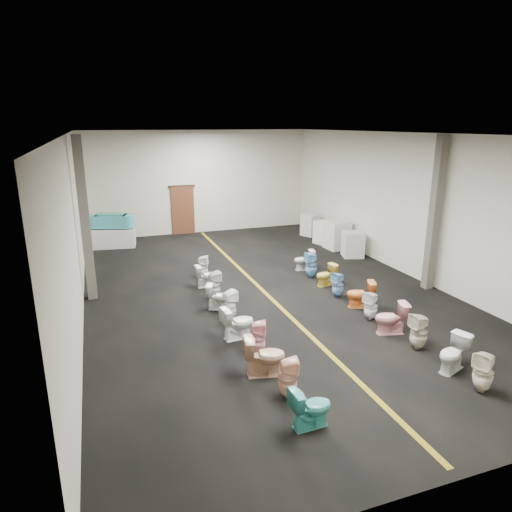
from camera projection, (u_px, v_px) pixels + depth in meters
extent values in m
plane|color=black|center=(262.00, 290.00, 13.58)|extent=(16.00, 16.00, 0.00)
plane|color=black|center=(262.00, 134.00, 12.32)|extent=(16.00, 16.00, 0.00)
plane|color=beige|center=(199.00, 182.00, 20.18)|extent=(10.00, 0.00, 10.00)
plane|color=beige|center=(484.00, 332.00, 5.72)|extent=(10.00, 0.00, 10.00)
plane|color=beige|center=(74.00, 229.00, 11.34)|extent=(0.00, 16.00, 16.00)
plane|color=beige|center=(409.00, 205.00, 14.56)|extent=(0.00, 16.00, 16.00)
cube|color=olive|center=(262.00, 290.00, 13.58)|extent=(0.12, 15.60, 0.01)
cube|color=#562D19|center=(183.00, 210.00, 20.21)|extent=(1.00, 0.10, 2.10)
cube|color=#331C11|center=(182.00, 186.00, 19.92)|extent=(1.15, 0.08, 0.10)
cube|color=#59544C|center=(85.00, 220.00, 12.32)|extent=(0.25, 0.25, 4.50)
cube|color=#59544C|center=(435.00, 214.00, 13.12)|extent=(0.25, 0.25, 4.50)
cube|color=silver|center=(113.00, 237.00, 18.22)|extent=(1.81, 1.07, 0.76)
cube|color=#3EA9B3|center=(112.00, 221.00, 18.03)|extent=(1.35, 1.00, 0.50)
cylinder|color=#3EA9B3|center=(96.00, 221.00, 18.01)|extent=(0.66, 0.66, 0.50)
cylinder|color=#3EA9B3|center=(127.00, 221.00, 18.04)|extent=(0.66, 0.66, 0.50)
cube|color=teal|center=(111.00, 216.00, 17.97)|extent=(1.09, 0.75, 0.20)
cube|color=beige|center=(353.00, 244.00, 16.85)|extent=(0.90, 0.90, 0.93)
cube|color=silver|center=(337.00, 235.00, 17.89)|extent=(0.86, 0.86, 1.11)
cube|color=white|center=(327.00, 233.00, 18.67)|extent=(1.04, 1.04, 0.93)
cube|color=beige|center=(311.00, 225.00, 20.02)|extent=(0.87, 0.87, 0.94)
imported|color=teal|center=(311.00, 407.00, 7.37)|extent=(0.72, 0.43, 0.71)
imported|color=#EEB193|center=(288.00, 378.00, 8.17)|extent=(0.42, 0.41, 0.76)
imported|color=tan|center=(264.00, 356.00, 8.88)|extent=(0.88, 0.61, 0.82)
imported|color=#F5A6AF|center=(257.00, 338.00, 9.69)|extent=(0.45, 0.44, 0.77)
imported|color=white|center=(238.00, 322.00, 10.43)|extent=(0.80, 0.51, 0.77)
imported|color=white|center=(229.00, 306.00, 11.37)|extent=(0.46, 0.46, 0.79)
imported|color=white|center=(219.00, 297.00, 12.08)|extent=(0.78, 0.63, 0.69)
imported|color=silver|center=(214.00, 285.00, 12.82)|extent=(0.41, 0.40, 0.79)
imported|color=white|center=(206.00, 276.00, 13.76)|extent=(0.67, 0.39, 0.68)
imported|color=white|center=(203.00, 267.00, 14.47)|extent=(0.44, 0.44, 0.75)
imported|color=beige|center=(483.00, 372.00, 8.33)|extent=(0.48, 0.48, 0.80)
imported|color=silver|center=(453.00, 354.00, 9.05)|extent=(0.83, 0.65, 0.75)
imported|color=beige|center=(419.00, 332.00, 9.91)|extent=(0.38, 0.38, 0.82)
imported|color=pink|center=(391.00, 318.00, 10.66)|extent=(0.84, 0.60, 0.77)
imported|color=white|center=(371.00, 306.00, 11.42)|extent=(0.44, 0.44, 0.74)
imported|color=orange|center=(360.00, 294.00, 12.18)|extent=(0.83, 0.65, 0.75)
imported|color=#7AACDD|center=(338.00, 285.00, 12.93)|extent=(0.41, 0.40, 0.73)
imported|color=yellow|center=(326.00, 275.00, 13.85)|extent=(0.70, 0.47, 0.66)
imported|color=#76B2DD|center=(311.00, 265.00, 14.56)|extent=(0.40, 0.39, 0.83)
imported|color=silver|center=(304.00, 260.00, 15.32)|extent=(0.73, 0.50, 0.69)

